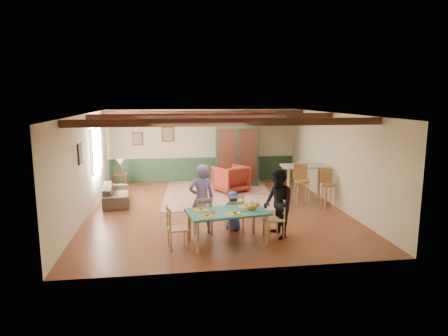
{
  "coord_description": "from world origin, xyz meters",
  "views": [
    {
      "loc": [
        -1.29,
        -10.83,
        3.14
      ],
      "look_at": [
        0.27,
        0.26,
        1.15
      ],
      "focal_mm": 32.0,
      "sensor_mm": 36.0,
      "label": 1
    }
  ],
  "objects": [
    {
      "name": "window_left",
      "position": [
        -3.47,
        1.7,
        1.55
      ],
      "size": [
        0.06,
        1.6,
        1.3
      ],
      "primitive_type": null,
      "color": "white",
      "rests_on": "wall_left"
    },
    {
      "name": "counter_table",
      "position": [
        2.77,
        0.57,
        0.56
      ],
      "size": [
        1.34,
        0.78,
        1.12
      ],
      "primitive_type": null,
      "rotation": [
        0.0,
        0.0,
        -0.0
      ],
      "color": "beige",
      "rests_on": "floor"
    },
    {
      "name": "ceiling_beam_mid",
      "position": [
        0.0,
        0.4,
        2.61
      ],
      "size": [
        6.95,
        0.16,
        0.16
      ],
      "primitive_type": "cube",
      "color": "black",
      "rests_on": "ceiling"
    },
    {
      "name": "wall_right",
      "position": [
        3.5,
        0.0,
        1.35
      ],
      "size": [
        0.02,
        8.0,
        2.7
      ],
      "primitive_type": "cube",
      "color": "beige",
      "rests_on": "floor"
    },
    {
      "name": "sofa",
      "position": [
        -2.89,
        1.18,
        0.27
      ],
      "size": [
        0.92,
        1.94,
        0.55
      ],
      "primitive_type": "imported",
      "rotation": [
        0.0,
        0.0,
        1.68
      ],
      "color": "#3F3327",
      "rests_on": "floor"
    },
    {
      "name": "picture_back_a",
      "position": [
        -1.3,
        3.97,
        1.8
      ],
      "size": [
        0.45,
        0.04,
        0.55
      ],
      "primitive_type": null,
      "color": "gray",
      "rests_on": "wall_back"
    },
    {
      "name": "floor",
      "position": [
        0.0,
        0.0,
        0.0
      ],
      "size": [
        8.0,
        8.0,
        0.0
      ],
      "primitive_type": "plane",
      "color": "#5B2C19",
      "rests_on": "ground"
    },
    {
      "name": "dining_chair_end_left",
      "position": [
        -1.14,
        -2.78,
        0.45
      ],
      "size": [
        0.48,
        0.46,
        0.91
      ],
      "primitive_type": null,
      "rotation": [
        0.0,
        0.0,
        1.73
      ],
      "color": "#A58352",
      "rests_on": "floor"
    },
    {
      "name": "wall_left",
      "position": [
        -3.5,
        0.0,
        1.35
      ],
      "size": [
        0.02,
        8.0,
        2.7
      ],
      "primitive_type": "cube",
      "color": "beige",
      "rests_on": "floor"
    },
    {
      "name": "area_rug",
      "position": [
        0.3,
        1.86,
        0.01
      ],
      "size": [
        3.78,
        4.38,
        0.01
      ],
      "primitive_type": "cube",
      "rotation": [
        0.0,
        0.0,
        -0.08
      ],
      "color": "beige",
      "rests_on": "floor"
    },
    {
      "name": "bar_stool_left",
      "position": [
        2.49,
        -0.02,
        0.61
      ],
      "size": [
        0.46,
        0.5,
        1.23
      ],
      "primitive_type": null,
      "rotation": [
        0.0,
        0.0,
        -0.05
      ],
      "color": "#A1743E",
      "rests_on": "floor"
    },
    {
      "name": "place_setting_far_right",
      "position": [
        0.42,
        -2.29,
        0.77
      ],
      "size": [
        0.42,
        0.34,
        0.11
      ],
      "primitive_type": null,
      "rotation": [
        0.0,
        0.0,
        0.16
      ],
      "color": "yellow",
      "rests_on": "dining_table"
    },
    {
      "name": "dining_table",
      "position": [
        -0.06,
        -2.61,
        0.36
      ],
      "size": [
        1.85,
        1.22,
        0.71
      ],
      "primitive_type": null,
      "rotation": [
        0.0,
        0.0,
        0.16
      ],
      "color": "#1E6157",
      "rests_on": "floor"
    },
    {
      "name": "wall_back",
      "position": [
        0.0,
        4.0,
        1.35
      ],
      "size": [
        7.0,
        0.02,
        2.7
      ],
      "primitive_type": "cube",
      "color": "beige",
      "rests_on": "floor"
    },
    {
      "name": "end_table",
      "position": [
        -2.94,
        3.08,
        0.27
      ],
      "size": [
        0.45,
        0.45,
        0.55
      ],
      "primitive_type": null,
      "rotation": [
        0.0,
        0.0,
        -0.01
      ],
      "color": "black",
      "rests_on": "floor"
    },
    {
      "name": "person_man",
      "position": [
        -0.56,
        -1.91,
        0.82
      ],
      "size": [
        0.65,
        0.48,
        1.64
      ],
      "primitive_type": "imported",
      "rotation": [
        0.0,
        0.0,
        3.3
      ],
      "color": "#705A9B",
      "rests_on": "floor"
    },
    {
      "name": "cat",
      "position": [
        0.47,
        -2.62,
        0.8
      ],
      "size": [
        0.36,
        0.19,
        0.17
      ],
      "primitive_type": null,
      "rotation": [
        0.0,
        0.0,
        0.16
      ],
      "color": "orange",
      "rests_on": "dining_table"
    },
    {
      "name": "wainscot_back",
      "position": [
        0.0,
        3.98,
        0.45
      ],
      "size": [
        6.95,
        0.03,
        0.9
      ],
      "primitive_type": "cube",
      "color": "#1E3823",
      "rests_on": "floor"
    },
    {
      "name": "dining_chair_far_left",
      "position": [
        -0.55,
        -1.99,
        0.45
      ],
      "size": [
        0.46,
        0.48,
        0.91
      ],
      "primitive_type": null,
      "rotation": [
        0.0,
        0.0,
        3.3
      ],
      "color": "#A58352",
      "rests_on": "floor"
    },
    {
      "name": "bar_stool_right",
      "position": [
        3.22,
        -0.24,
        0.55
      ],
      "size": [
        0.41,
        0.45,
        1.09
      ],
      "primitive_type": null,
      "rotation": [
        0.0,
        0.0,
        0.05
      ],
      "color": "#A1743E",
      "rests_on": "floor"
    },
    {
      "name": "picture_left_wall",
      "position": [
        -3.47,
        -0.6,
        1.75
      ],
      "size": [
        0.04,
        0.42,
        0.52
      ],
      "primitive_type": null,
      "color": "gray",
      "rests_on": "wall_left"
    },
    {
      "name": "place_setting_near_left",
      "position": [
        -0.54,
        -2.92,
        0.77
      ],
      "size": [
        0.42,
        0.34,
        0.11
      ],
      "primitive_type": null,
      "rotation": [
        0.0,
        0.0,
        0.16
      ],
      "color": "yellow",
      "rests_on": "dining_table"
    },
    {
      "name": "ceiling_beam_back",
      "position": [
        0.0,
        3.0,
        2.61
      ],
      "size": [
        6.95,
        0.16,
        0.16
      ],
      "primitive_type": "cube",
      "color": "black",
      "rests_on": "ceiling"
    },
    {
      "name": "dining_chair_far_right",
      "position": [
        0.21,
        -1.87,
        0.45
      ],
      "size": [
        0.46,
        0.48,
        0.91
      ],
      "primitive_type": null,
      "rotation": [
        0.0,
        0.0,
        3.3
      ],
      "color": "#A58352",
      "rests_on": "floor"
    },
    {
      "name": "dining_chair_end_right",
      "position": [
        1.02,
        -2.43,
        0.45
      ],
      "size": [
        0.48,
        0.46,
        0.91
      ],
      "primitive_type": null,
      "rotation": [
        0.0,
        0.0,
        -1.41
      ],
      "color": "#A58352",
      "rests_on": "floor"
    },
    {
      "name": "place_setting_far_left",
      "position": [
        -0.61,
        -2.45,
        0.77
      ],
      "size": [
        0.42,
        0.34,
        0.11
      ],
      "primitive_type": null,
      "rotation": [
        0.0,
        0.0,
        0.16
      ],
      "color": "yellow",
      "rests_on": "dining_table"
    },
    {
      "name": "picture_back_b",
      "position": [
        -2.4,
        3.97,
        1.65
      ],
      "size": [
        0.38,
        0.04,
        0.48
      ],
      "primitive_type": null,
      "color": "gray",
      "rests_on": "wall_back"
    },
    {
      "name": "person_child",
      "position": [
        0.2,
        -1.79,
        0.48
      ],
      "size": [
        0.51,
        0.38,
        0.96
      ],
      "primitive_type": "imported",
      "rotation": [
        0.0,
        0.0,
        3.3
      ],
      "color": "navy",
      "rests_on": "floor"
    },
    {
      "name": "armchair",
      "position": [
        0.76,
        2.11,
        0.45
      ],
      "size": [
        1.31,
        1.32,
        0.9
      ],
      "primitive_type": "imported",
      "rotation": [
        0.0,
        0.0,
        -2.64
      ],
      "color": "#531410",
      "rests_on": "floor"
    },
    {
      "name": "table_lamp",
      "position": [
        -2.94,
        3.08,
        0.8
      ],
      "size": [
        0.29,
        0.29,
        0.5
      ],
      "primitive_type": null,
      "rotation": [
        0.0,
        0.0,
        -0.05
      ],
      "color": "beige",
      "rests_on": "end_table"
    },
    {
      "name": "person_woman",
      "position": [
        1.12,
        -2.41,
        0.79
      ],
      "size": [
        0.71,
        0.85,
        1.57
      ],
      "primitive_type": "imported",
      "rotation": [
        0.0,
        0.0,
        -1.41
      ],
      "color": "black",
      "rests_on": "floor"
    },
    {
      "name": "place_setting_near_center",
      "position": [
        0.07,
        -2.83,
        0.77
      ],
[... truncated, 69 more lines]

